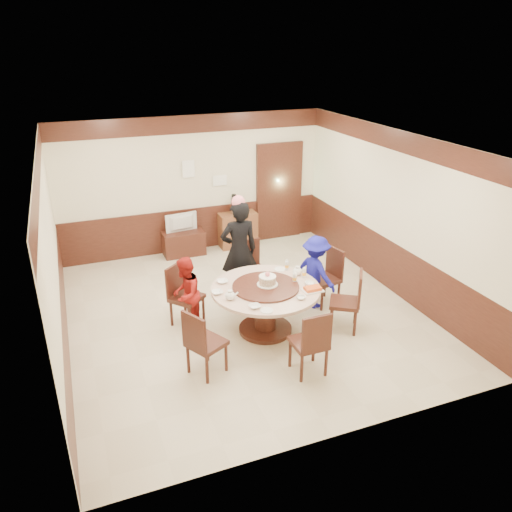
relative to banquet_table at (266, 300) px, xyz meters
name	(u,v)px	position (x,y,z in m)	size (l,w,h in m)	color
room	(244,252)	(-0.11, 0.65, 0.55)	(6.00, 6.04, 2.84)	beige
banquet_table	(266,300)	(0.00, 0.00, 0.00)	(1.64, 1.64, 0.78)	#3E1B13
chair_0	(325,287)	(1.27, 0.46, -0.23)	(0.52, 0.52, 0.97)	#3E1B13
chair_1	(252,278)	(0.23, 1.22, -0.23)	(0.46, 0.46, 0.97)	#3E1B13
chair_2	(186,306)	(-1.08, 0.67, -0.23)	(0.62, 0.62, 0.97)	#3E1B13
chair_3	(206,353)	(-1.14, -0.69, -0.23)	(0.60, 0.60, 0.97)	#3E1B13
chair_4	(309,353)	(0.15, -1.18, -0.23)	(0.44, 0.45, 0.97)	#3E1B13
chair_5	(345,311)	(1.17, -0.38, -0.23)	(0.61, 0.61, 0.97)	#3E1B13
person_standing	(239,251)	(0.00, 1.19, 0.34)	(0.64, 0.42, 1.75)	black
person_red	(186,294)	(-1.10, 0.52, 0.06)	(0.57, 0.45, 1.18)	#A11915
person_blue	(316,272)	(1.07, 0.44, 0.09)	(0.81, 0.46, 1.25)	#171899
birthday_cake	(267,280)	(0.04, 0.02, 0.32)	(0.32, 0.32, 0.21)	white
teapot_left	(230,296)	(-0.61, -0.16, 0.28)	(0.17, 0.15, 0.13)	white
teapot_right	(297,271)	(0.63, 0.23, 0.28)	(0.17, 0.15, 0.13)	white
bowl_0	(222,282)	(-0.55, 0.38, 0.24)	(0.17, 0.17, 0.04)	white
bowl_1	(301,298)	(0.33, -0.52, 0.24)	(0.13, 0.13, 0.04)	white
bowl_2	(255,306)	(-0.37, -0.51, 0.24)	(0.16, 0.16, 0.04)	white
bowl_3	(309,284)	(0.65, -0.16, 0.24)	(0.15, 0.15, 0.05)	white
bowl_4	(217,292)	(-0.73, 0.07, 0.24)	(0.16, 0.16, 0.04)	white
saucer_near	(267,310)	(-0.25, -0.65, 0.22)	(0.18, 0.18, 0.01)	white
saucer_far	(280,269)	(0.45, 0.50, 0.22)	(0.18, 0.18, 0.01)	white
shrimp_platter	(313,289)	(0.60, -0.35, 0.24)	(0.30, 0.20, 0.06)	white
bottle_0	(295,278)	(0.47, -0.02, 0.30)	(0.06, 0.06, 0.16)	silver
bottle_1	(304,273)	(0.68, 0.09, 0.30)	(0.06, 0.06, 0.16)	silver
bottle_2	(287,266)	(0.54, 0.44, 0.30)	(0.06, 0.06, 0.16)	silver
tv_stand	(184,243)	(-0.46, 3.38, -0.28)	(0.85, 0.45, 0.50)	#3E1B13
television	(182,223)	(-0.46, 3.38, 0.16)	(0.67, 0.09, 0.39)	gray
side_cabinet	(238,230)	(0.74, 3.41, -0.16)	(0.80, 0.40, 0.75)	brown
thermos	(234,205)	(0.67, 3.41, 0.41)	(0.15, 0.15, 0.38)	silver
notice_left	(189,169)	(-0.22, 3.59, 1.22)	(0.25, 0.00, 0.35)	white
notice_right	(220,180)	(0.43, 3.59, 0.92)	(0.30, 0.00, 0.22)	white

